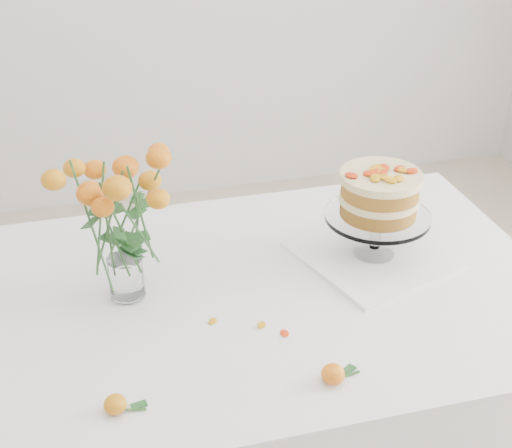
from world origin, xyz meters
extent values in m
cube|color=tan|center=(0.00, 0.00, 0.73)|extent=(1.40, 0.90, 0.04)
cylinder|color=tan|center=(-0.62, 0.37, 0.35)|extent=(0.06, 0.06, 0.71)
cylinder|color=tan|center=(0.62, 0.37, 0.35)|extent=(0.06, 0.06, 0.71)
cube|color=white|center=(0.00, 0.00, 0.75)|extent=(1.42, 0.92, 0.01)
cube|color=white|center=(0.00, 0.46, 0.65)|extent=(1.42, 0.01, 0.20)
cube|color=white|center=(0.32, 0.06, 0.76)|extent=(0.42, 0.42, 0.01)
cylinder|color=white|center=(0.32, 0.06, 0.83)|extent=(0.03, 0.03, 0.08)
cylinder|color=white|center=(0.32, 0.06, 0.87)|extent=(0.26, 0.26, 0.01)
cylinder|color=#9A6722|center=(0.32, 0.06, 0.90)|extent=(0.22, 0.22, 0.04)
cylinder|color=beige|center=(0.32, 0.06, 0.92)|extent=(0.22, 0.22, 0.02)
cylinder|color=#9A6722|center=(0.32, 0.06, 0.95)|extent=(0.22, 0.22, 0.04)
cylinder|color=beige|center=(0.32, 0.06, 0.98)|extent=(0.23, 0.23, 0.02)
cylinder|color=white|center=(-0.29, 0.04, 0.76)|extent=(0.07, 0.07, 0.01)
cylinder|color=white|center=(-0.29, 0.04, 0.81)|extent=(0.08, 0.08, 0.09)
ellipsoid|color=orange|center=(-0.35, -0.32, 0.77)|extent=(0.04, 0.04, 0.04)
cylinder|color=#2A5B24|center=(-0.32, -0.33, 0.76)|extent=(0.05, 0.02, 0.00)
ellipsoid|color=#C13909|center=(0.07, -0.35, 0.78)|extent=(0.05, 0.05, 0.04)
cylinder|color=#2A5B24|center=(0.10, -0.34, 0.76)|extent=(0.06, 0.01, 0.00)
ellipsoid|color=orange|center=(-0.12, -0.10, 0.76)|extent=(0.03, 0.02, 0.00)
ellipsoid|color=orange|center=(-0.02, -0.14, 0.76)|extent=(0.03, 0.02, 0.00)
ellipsoid|color=orange|center=(0.02, -0.18, 0.76)|extent=(0.03, 0.02, 0.00)
camera|label=1|loc=(-0.34, -1.33, 1.72)|focal=50.00mm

